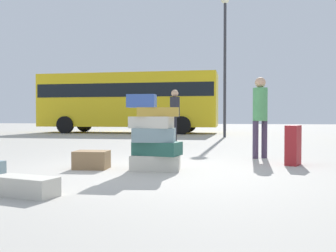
{
  "coord_description": "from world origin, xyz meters",
  "views": [
    {
      "loc": [
        1.36,
        -5.73,
        0.86
      ],
      "look_at": [
        0.11,
        1.27,
        0.69
      ],
      "focal_mm": 39.53,
      "sensor_mm": 36.0,
      "label": 1
    }
  ],
  "objects_px": {
    "person_bearded_onlooker": "(175,112)",
    "parked_bus": "(129,99)",
    "lamp_post": "(225,44)",
    "suitcase_brown_upright_blue": "(92,160)",
    "suitcase_cream_right_side": "(25,186)",
    "person_tourist_with_camera": "(260,110)",
    "suitcase_maroon_left_side": "(293,145)",
    "suitcase_tower": "(154,139)"
  },
  "relations": [
    {
      "from": "person_bearded_onlooker",
      "to": "parked_bus",
      "type": "height_order",
      "value": "parked_bus"
    },
    {
      "from": "lamp_post",
      "to": "parked_bus",
      "type": "bearing_deg",
      "value": 146.87
    },
    {
      "from": "suitcase_brown_upright_blue",
      "to": "parked_bus",
      "type": "xyz_separation_m",
      "value": [
        -3.3,
        13.57,
        1.68
      ]
    },
    {
      "from": "parked_bus",
      "to": "lamp_post",
      "type": "distance_m",
      "value": 6.61
    },
    {
      "from": "suitcase_brown_upright_blue",
      "to": "person_bearded_onlooker",
      "type": "height_order",
      "value": "person_bearded_onlooker"
    },
    {
      "from": "suitcase_cream_right_side",
      "to": "suitcase_brown_upright_blue",
      "type": "bearing_deg",
      "value": 105.7
    },
    {
      "from": "person_tourist_with_camera",
      "to": "parked_bus",
      "type": "relative_size",
      "value": 0.18
    },
    {
      "from": "person_bearded_onlooker",
      "to": "suitcase_maroon_left_side",
      "type": "bearing_deg",
      "value": 26.83
    },
    {
      "from": "suitcase_maroon_left_side",
      "to": "suitcase_tower",
      "type": "bearing_deg",
      "value": -132.52
    },
    {
      "from": "suitcase_maroon_left_side",
      "to": "parked_bus",
      "type": "height_order",
      "value": "parked_bus"
    },
    {
      "from": "person_tourist_with_camera",
      "to": "suitcase_brown_upright_blue",
      "type": "bearing_deg",
      "value": 4.79
    },
    {
      "from": "suitcase_cream_right_side",
      "to": "lamp_post",
      "type": "xyz_separation_m",
      "value": [
        1.86,
        12.27,
        3.84
      ]
    },
    {
      "from": "suitcase_tower",
      "to": "person_bearded_onlooker",
      "type": "xyz_separation_m",
      "value": [
        -0.52,
        5.31,
        0.5
      ]
    },
    {
      "from": "suitcase_tower",
      "to": "person_tourist_with_camera",
      "type": "height_order",
      "value": "person_tourist_with_camera"
    },
    {
      "from": "suitcase_brown_upright_blue",
      "to": "parked_bus",
      "type": "height_order",
      "value": "parked_bus"
    },
    {
      "from": "suitcase_maroon_left_side",
      "to": "lamp_post",
      "type": "distance_m",
      "value": 9.86
    },
    {
      "from": "suitcase_tower",
      "to": "suitcase_brown_upright_blue",
      "type": "bearing_deg",
      "value": 179.51
    },
    {
      "from": "suitcase_cream_right_side",
      "to": "person_tourist_with_camera",
      "type": "bearing_deg",
      "value": 70.17
    },
    {
      "from": "suitcase_tower",
      "to": "lamp_post",
      "type": "bearing_deg",
      "value": 85.11
    },
    {
      "from": "suitcase_maroon_left_side",
      "to": "suitcase_brown_upright_blue",
      "type": "bearing_deg",
      "value": -140.05
    },
    {
      "from": "suitcase_brown_upright_blue",
      "to": "parked_bus",
      "type": "distance_m",
      "value": 14.07
    },
    {
      "from": "suitcase_cream_right_side",
      "to": "person_bearded_onlooker",
      "type": "xyz_separation_m",
      "value": [
        0.48,
        7.42,
        0.91
      ]
    },
    {
      "from": "person_bearded_onlooker",
      "to": "lamp_post",
      "type": "height_order",
      "value": "lamp_post"
    },
    {
      "from": "suitcase_brown_upright_blue",
      "to": "lamp_post",
      "type": "bearing_deg",
      "value": 74.76
    },
    {
      "from": "suitcase_tower",
      "to": "parked_bus",
      "type": "bearing_deg",
      "value": 107.84
    },
    {
      "from": "suitcase_cream_right_side",
      "to": "suitcase_maroon_left_side",
      "type": "xyz_separation_m",
      "value": [
        3.3,
        3.2,
        0.25
      ]
    },
    {
      "from": "suitcase_maroon_left_side",
      "to": "person_bearded_onlooker",
      "type": "xyz_separation_m",
      "value": [
        -2.82,
        4.22,
        0.66
      ]
    },
    {
      "from": "suitcase_tower",
      "to": "suitcase_brown_upright_blue",
      "type": "relative_size",
      "value": 2.21
    },
    {
      "from": "suitcase_cream_right_side",
      "to": "person_bearded_onlooker",
      "type": "distance_m",
      "value": 7.49
    },
    {
      "from": "person_tourist_with_camera",
      "to": "suitcase_cream_right_side",
      "type": "bearing_deg",
      "value": 25.13
    },
    {
      "from": "parked_bus",
      "to": "lamp_post",
      "type": "bearing_deg",
      "value": -32.97
    },
    {
      "from": "person_bearded_onlooker",
      "to": "suitcase_brown_upright_blue",
      "type": "bearing_deg",
      "value": -12.9
    },
    {
      "from": "suitcase_cream_right_side",
      "to": "parked_bus",
      "type": "height_order",
      "value": "parked_bus"
    },
    {
      "from": "person_tourist_with_camera",
      "to": "lamp_post",
      "type": "bearing_deg",
      "value": -114.85
    },
    {
      "from": "suitcase_tower",
      "to": "parked_bus",
      "type": "relative_size",
      "value": 0.13
    },
    {
      "from": "person_tourist_with_camera",
      "to": "lamp_post",
      "type": "relative_size",
      "value": 0.28
    },
    {
      "from": "suitcase_maroon_left_side",
      "to": "lamp_post",
      "type": "xyz_separation_m",
      "value": [
        -1.44,
        9.07,
        3.59
      ]
    },
    {
      "from": "suitcase_brown_upright_blue",
      "to": "suitcase_maroon_left_side",
      "type": "bearing_deg",
      "value": 13.28
    },
    {
      "from": "suitcase_maroon_left_side",
      "to": "person_tourist_with_camera",
      "type": "relative_size",
      "value": 0.42
    },
    {
      "from": "suitcase_cream_right_side",
      "to": "parked_bus",
      "type": "distance_m",
      "value": 16.15
    },
    {
      "from": "suitcase_brown_upright_blue",
      "to": "lamp_post",
      "type": "xyz_separation_m",
      "value": [
        1.94,
        10.15,
        3.8
      ]
    },
    {
      "from": "suitcase_tower",
      "to": "person_bearded_onlooker",
      "type": "bearing_deg",
      "value": 95.55
    }
  ]
}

